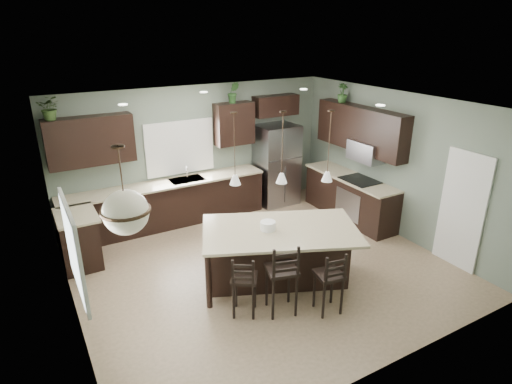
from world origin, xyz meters
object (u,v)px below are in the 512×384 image
object	(u,v)px
bar_stool_left	(244,284)
bar_stool_right	(329,281)
plant_back_left	(50,108)
refrigerator	(276,165)
serving_dish	(268,226)
kitchen_island	(280,255)
bar_stool_center	(282,277)

from	to	relation	value
bar_stool_left	bar_stool_right	bearing A→B (deg)	6.90
bar_stool_right	plant_back_left	size ratio (longest dim) A/B	2.37
refrigerator	serving_dish	xyz separation A→B (m)	(-1.91, -2.77, 0.07)
bar_stool_right	plant_back_left	bearing A→B (deg)	136.14
kitchen_island	plant_back_left	xyz separation A→B (m)	(-2.78, 3.02, 2.15)
bar_stool_left	serving_dish	bearing A→B (deg)	71.87
serving_dish	refrigerator	bearing A→B (deg)	55.46
kitchen_island	bar_stool_left	world-z (taller)	bar_stool_left
kitchen_island	bar_stool_center	xyz separation A→B (m)	(-0.43, -0.71, 0.11)
plant_back_left	bar_stool_left	bearing A→B (deg)	-62.06
serving_dish	plant_back_left	size ratio (longest dim) A/B	0.57
serving_dish	plant_back_left	distance (m)	4.24
serving_dish	bar_stool_right	world-z (taller)	serving_dish
bar_stool_left	bar_stool_center	size ratio (longest dim) A/B	0.85
refrigerator	plant_back_left	size ratio (longest dim) A/B	4.36
refrigerator	serving_dish	world-z (taller)	refrigerator
refrigerator	kitchen_island	xyz separation A→B (m)	(-1.72, -2.85, -0.46)
refrigerator	bar_stool_center	xyz separation A→B (m)	(-2.15, -3.56, -0.35)
serving_dish	bar_stool_left	size ratio (longest dim) A/B	0.25
kitchen_island	refrigerator	bearing A→B (deg)	82.54
serving_dish	bar_stool_right	bearing A→B (deg)	-72.84
refrigerator	serving_dish	bearing A→B (deg)	-124.54
kitchen_island	bar_stool_right	xyz separation A→B (m)	(0.16, -1.04, 0.04)
bar_stool_right	serving_dish	bearing A→B (deg)	117.37
refrigerator	bar_stool_left	distance (m)	4.28
refrigerator	bar_stool_left	world-z (taller)	refrigerator
bar_stool_left	bar_stool_right	distance (m)	1.21
serving_dish	plant_back_left	world-z (taller)	plant_back_left
kitchen_island	bar_stool_right	size ratio (longest dim) A/B	2.43
plant_back_left	bar_stool_right	bearing A→B (deg)	-54.07
refrigerator	plant_back_left	xyz separation A→B (m)	(-4.50, 0.17, 1.69)
bar_stool_left	plant_back_left	distance (m)	4.51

